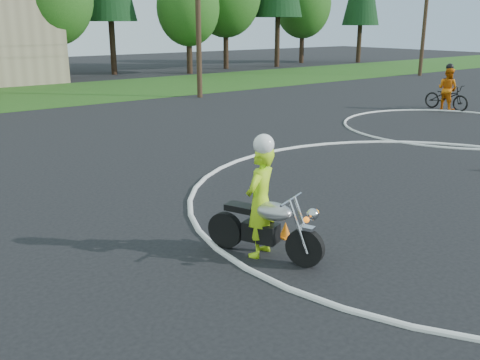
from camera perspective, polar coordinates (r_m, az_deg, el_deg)
grass_strip at (r=32.43m, az=-17.80°, el=8.82°), size 120.00×10.00×0.02m
course_markings at (r=15.68m, az=21.52°, el=0.93°), size 19.05×19.05×0.12m
primary_motorcycle at (r=9.15m, az=2.80°, el=-4.95°), size 1.04×2.09×1.16m
rider_primary_grp at (r=9.07m, az=2.20°, el=-1.94°), size 0.83×0.70×2.15m
rider_second_grp at (r=26.66m, az=21.21°, el=8.59°), size 0.77×2.20×2.11m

